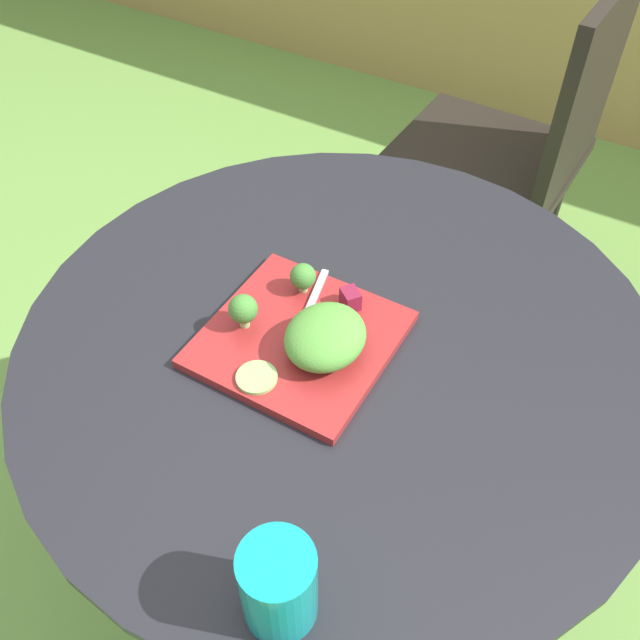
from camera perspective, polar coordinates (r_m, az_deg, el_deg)
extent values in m
plane|color=#669342|center=(1.57, 1.09, -18.98)|extent=(12.00, 12.00, 0.00)
cylinder|color=black|center=(0.96, 1.68, -1.77)|extent=(0.90, 0.90, 0.02)
cylinder|color=black|center=(1.24, 1.34, -12.08)|extent=(0.06, 0.06, 0.66)
cylinder|color=black|center=(1.55, 1.10, -18.68)|extent=(0.44, 0.44, 0.04)
cube|color=black|center=(1.83, 13.18, 12.75)|extent=(0.45, 0.45, 0.03)
cube|color=black|center=(1.67, 21.17, 17.02)|extent=(0.04, 0.42, 0.45)
cylinder|color=black|center=(2.14, 9.61, 11.81)|extent=(0.02, 0.02, 0.43)
cylinder|color=black|center=(1.87, 4.87, 6.54)|extent=(0.02, 0.02, 0.43)
cylinder|color=black|center=(2.06, 18.70, 8.29)|extent=(0.02, 0.02, 0.43)
cylinder|color=black|center=(1.79, 15.02, 2.35)|extent=(0.02, 0.02, 0.43)
cube|color=maroon|center=(0.95, -1.71, -1.57)|extent=(0.25, 0.25, 0.01)
cylinder|color=#0F8C93|center=(0.72, -3.44, -20.97)|extent=(0.08, 0.08, 0.11)
cylinder|color=#0D777D|center=(0.73, -3.38, -21.46)|extent=(0.07, 0.07, 0.08)
cube|color=silver|center=(0.99, -0.44, 1.98)|extent=(0.04, 0.11, 0.00)
cube|color=silver|center=(0.94, -1.80, -1.22)|extent=(0.03, 0.05, 0.00)
ellipsoid|color=#519338|center=(0.90, 0.35, -1.34)|extent=(0.10, 0.12, 0.06)
cylinder|color=#99B770|center=(1.00, -1.39, 2.72)|extent=(0.01, 0.01, 0.01)
sphere|color=#427F33|center=(0.98, -1.41, 3.63)|extent=(0.04, 0.04, 0.04)
cylinder|color=#99B770|center=(0.95, -6.24, -0.10)|extent=(0.01, 0.01, 0.02)
sphere|color=#427F33|center=(0.94, -6.36, 0.92)|extent=(0.04, 0.04, 0.04)
cylinder|color=#8EB766|center=(0.89, -5.24, -4.74)|extent=(0.05, 0.05, 0.01)
cube|color=maroon|center=(0.97, 2.53, 1.75)|extent=(0.04, 0.04, 0.03)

